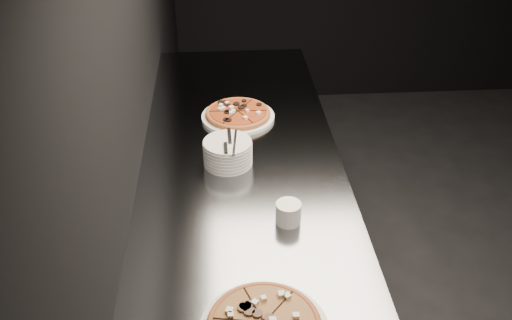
{
  "coord_description": "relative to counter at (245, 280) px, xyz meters",
  "views": [
    {
      "loc": [
        -2.2,
        -1.61,
        2.07
      ],
      "look_at": [
        -2.08,
        0.09,
        0.96
      ],
      "focal_mm": 40.0,
      "sensor_mm": 36.0,
      "label": 1
    }
  ],
  "objects": [
    {
      "name": "plate_stack",
      "position": [
        -0.05,
        0.14,
        0.51
      ],
      "size": [
        0.18,
        0.18,
        0.09
      ],
      "color": "white",
      "rests_on": "counter"
    },
    {
      "name": "ramekin",
      "position": [
        0.13,
        -0.21,
        0.5
      ],
      "size": [
        0.08,
        0.08,
        0.07
      ],
      "color": "white",
      "rests_on": "counter"
    },
    {
      "name": "pizza_tomato",
      "position": [
        0.0,
        0.48,
        0.48
      ],
      "size": [
        0.3,
        0.3,
        0.04
      ],
      "rotation": [
        0.0,
        0.0,
        -0.04
      ],
      "color": "white",
      "rests_on": "counter"
    },
    {
      "name": "counter",
      "position": [
        0.0,
        0.0,
        0.0
      ],
      "size": [
        0.74,
        2.44,
        0.92
      ],
      "color": "slate",
      "rests_on": "floor"
    },
    {
      "name": "wall_left",
      "position": [
        -0.37,
        0.0,
        0.94
      ],
      "size": [
        0.02,
        5.0,
        2.8
      ],
      "primitive_type": "cube",
      "color": "black",
      "rests_on": "floor"
    },
    {
      "name": "cutlery",
      "position": [
        -0.04,
        0.13,
        0.55
      ],
      "size": [
        0.07,
        0.19,
        0.01
      ],
      "rotation": [
        0.0,
        0.0,
        0.01
      ],
      "color": "silver",
      "rests_on": "plate_stack"
    }
  ]
}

